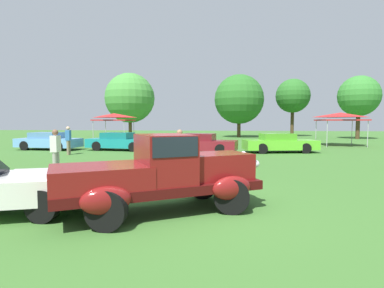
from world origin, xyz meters
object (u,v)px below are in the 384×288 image
at_px(show_car_skyblue, 48,141).
at_px(spectator_between_cars, 180,151).
at_px(spectator_near_truck, 56,150).
at_px(canopy_tent_center_field, 341,116).
at_px(show_car_teal, 119,142).
at_px(show_car_burgundy, 201,143).
at_px(feature_pickup_truck, 161,173).
at_px(spectator_far_side, 68,139).
at_px(show_car_lime, 279,143).
at_px(canopy_tent_left_field, 114,117).

bearing_deg(show_car_skyblue, spectator_between_cars, -40.29).
relative_size(spectator_near_truck, canopy_tent_center_field, 0.51).
bearing_deg(show_car_teal, show_car_burgundy, -11.59).
height_order(feature_pickup_truck, show_car_skyblue, feature_pickup_truck).
relative_size(show_car_teal, spectator_near_truck, 2.74).
distance_m(show_car_burgundy, spectator_between_cars, 8.11).
distance_m(show_car_burgundy, spectator_near_truck, 9.77).
bearing_deg(spectator_between_cars, show_car_teal, 121.18).
xyz_separation_m(spectator_near_truck, spectator_far_side, (-3.08, 6.64, 0.00)).
xyz_separation_m(spectator_far_side, canopy_tent_center_field, (18.61, 8.91, 1.51)).
height_order(spectator_between_cars, canopy_tent_center_field, canopy_tent_center_field).
bearing_deg(canopy_tent_center_field, show_car_lime, -133.69).
distance_m(feature_pickup_truck, show_car_lime, 14.42).
bearing_deg(show_car_teal, canopy_tent_left_field, 113.51).
bearing_deg(show_car_teal, feature_pickup_truck, -66.96).
xyz_separation_m(feature_pickup_truck, spectator_near_truck, (-4.88, 4.19, 0.05)).
relative_size(show_car_lime, canopy_tent_left_field, 1.60).
height_order(feature_pickup_truck, canopy_tent_left_field, canopy_tent_left_field).
relative_size(show_car_teal, canopy_tent_left_field, 1.53).
height_order(show_car_teal, spectator_far_side, spectator_far_side).
relative_size(spectator_between_cars, spectator_far_side, 1.00).
height_order(show_car_burgundy, spectator_near_truck, spectator_near_truck).
distance_m(spectator_near_truck, spectator_far_side, 7.32).
bearing_deg(spectator_far_side, spectator_near_truck, -65.09).
bearing_deg(show_car_lime, show_car_skyblue, 179.50).
height_order(show_car_skyblue, canopy_tent_center_field, canopy_tent_center_field).
bearing_deg(show_car_teal, canopy_tent_center_field, 19.31).
relative_size(show_car_skyblue, canopy_tent_center_field, 1.36).
bearing_deg(show_car_lime, spectator_near_truck, -135.76).
xyz_separation_m(show_car_teal, canopy_tent_center_field, (16.57, 5.81, 1.82)).
relative_size(spectator_far_side, canopy_tent_center_field, 0.51).
xyz_separation_m(show_car_skyblue, canopy_tent_center_field, (21.69, 5.99, 1.82)).
xyz_separation_m(show_car_lime, spectator_between_cars, (-5.10, -8.96, 0.31)).
relative_size(show_car_skyblue, show_car_burgundy, 0.98).
bearing_deg(canopy_tent_center_field, show_car_skyblue, -164.55).
bearing_deg(feature_pickup_truck, canopy_tent_left_field, 113.18).
xyz_separation_m(show_car_teal, show_car_burgundy, (5.75, -1.18, -0.00)).
distance_m(show_car_skyblue, show_car_lime, 15.83).
xyz_separation_m(spectator_near_truck, canopy_tent_center_field, (15.53, 15.55, 1.51)).
height_order(show_car_burgundy, show_car_lime, same).
bearing_deg(feature_pickup_truck, canopy_tent_center_field, 61.64).
distance_m(show_car_teal, spectator_between_cars, 10.86).
xyz_separation_m(show_car_burgundy, spectator_far_side, (-7.78, -1.92, 0.31)).
bearing_deg(show_car_skyblue, show_car_burgundy, -5.23).
relative_size(show_car_teal, show_car_lime, 0.96).
bearing_deg(spectator_far_side, spectator_between_cars, -38.93).
xyz_separation_m(show_car_teal, spectator_near_truck, (1.05, -9.74, 0.31)).
relative_size(spectator_far_side, canopy_tent_left_field, 0.56).
height_order(feature_pickup_truck, canopy_tent_center_field, canopy_tent_center_field).
bearing_deg(spectator_between_cars, canopy_tent_left_field, 118.35).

